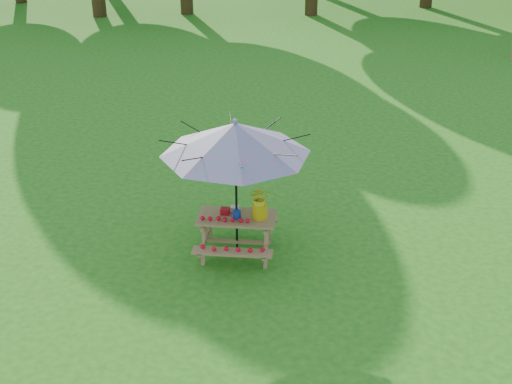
{
  "coord_description": "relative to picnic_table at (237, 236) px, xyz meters",
  "views": [
    {
      "loc": [
        0.51,
        -7.32,
        5.33
      ],
      "look_at": [
        -0.34,
        1.3,
        1.1
      ],
      "focal_mm": 45.0,
      "sensor_mm": 36.0,
      "label": 1
    }
  ],
  "objects": [
    {
      "name": "flower_bucket",
      "position": [
        0.36,
        -0.0,
        0.62
      ],
      "size": [
        0.37,
        0.34,
        0.52
      ],
      "color": "#DCB30B",
      "rests_on": "picnic_table"
    },
    {
      "name": "patio_umbrella",
      "position": [
        0.0,
        0.0,
        1.62
      ],
      "size": [
        2.65,
        2.65,
        2.25
      ],
      "color": "black",
      "rests_on": "ground"
    },
    {
      "name": "ground",
      "position": [
        0.64,
        -1.3,
        -0.33
      ],
      "size": [
        120.0,
        120.0,
        0.0
      ],
      "primitive_type": "plane",
      "color": "#227316",
      "rests_on": "ground"
    },
    {
      "name": "picnic_table",
      "position": [
        0.0,
        0.0,
        0.0
      ],
      "size": [
        1.2,
        1.32,
        0.67
      ],
      "color": "#976344",
      "rests_on": "ground"
    },
    {
      "name": "tomatoes_row",
      "position": [
        -0.15,
        -0.18,
        0.38
      ],
      "size": [
        0.77,
        0.13,
        0.07
      ],
      "primitive_type": null,
      "color": "red",
      "rests_on": "picnic_table"
    },
    {
      "name": "produce_bins",
      "position": [
        -0.07,
        0.04,
        0.4
      ],
      "size": [
        0.33,
        0.38,
        0.13
      ],
      "color": "#AF0E15",
      "rests_on": "picnic_table"
    }
  ]
}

